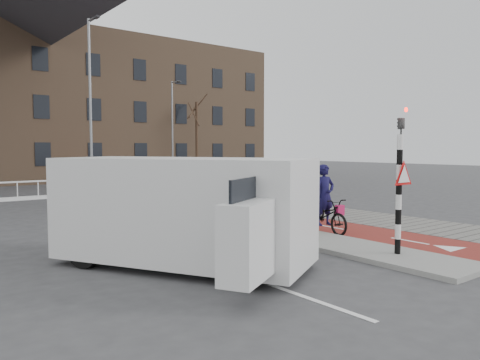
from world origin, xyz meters
TOP-DOWN VIEW (x-y plane):
  - ground at (0.00, 0.00)m, footprint 120.00×120.00m
  - bike_lane at (1.50, 10.00)m, footprint 2.50×60.00m
  - sidewalk at (4.30, 10.00)m, footprint 3.00×60.00m
  - curb_island at (-0.70, 4.00)m, footprint 1.80×16.00m
  - traffic_signal at (-0.60, -2.02)m, footprint 0.80×0.80m
  - bollard at (-0.25, 1.23)m, footprint 0.12×0.12m
  - cyclist_near at (0.55, 1.39)m, footprint 1.02×2.17m
  - cyclist_far at (1.92, 3.67)m, footprint 0.97×1.76m
  - van at (-5.10, 0.55)m, footprint 4.81×6.09m
  - railing at (-5.00, 17.00)m, footprint 28.00×0.10m
  - tree_right at (10.91, 25.15)m, footprint 0.23×0.23m
  - streetlight_near at (-2.62, 12.99)m, footprint 0.12×0.12m
  - streetlight_right at (6.35, 21.22)m, footprint 0.12×0.12m

SIDE VIEW (x-z plane):
  - ground at x=0.00m, z-range 0.00..0.00m
  - bike_lane at x=1.50m, z-range 0.00..0.01m
  - sidewalk at x=4.30m, z-range 0.00..0.01m
  - curb_island at x=-0.70m, z-range 0.00..0.12m
  - railing at x=-5.00m, z-range -0.19..0.80m
  - bollard at x=-0.25m, z-range 0.12..0.88m
  - cyclist_near at x=0.55m, z-range -0.34..1.81m
  - cyclist_far at x=1.92m, z-range -0.15..1.69m
  - van at x=-5.10m, z-range 0.06..2.52m
  - traffic_signal at x=-0.60m, z-range 0.15..3.83m
  - tree_right at x=10.91m, z-range 0.00..6.53m
  - streetlight_right at x=6.35m, z-range 0.00..7.42m
  - streetlight_near at x=-2.62m, z-range 0.00..8.57m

